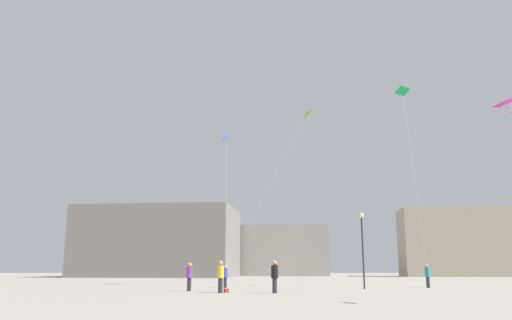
{
  "coord_description": "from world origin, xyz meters",
  "views": [
    {
      "loc": [
        1.01,
        -8.61,
        1.41
      ],
      "look_at": [
        0.0,
        14.32,
        6.32
      ],
      "focal_mm": 35.62,
      "sensor_mm": 36.0,
      "label": 1
    }
  ],
  "objects_px": {
    "person_in_black": "(275,275)",
    "handbag_beside_flyer": "(226,291)",
    "person_in_blue": "(225,275)",
    "person_in_teal": "(428,275)",
    "building_centre_hall": "(268,251)",
    "kite_cobalt_diamond": "(226,136)",
    "building_left_hall": "(159,242)",
    "kite_emerald_delta": "(403,98)",
    "person_in_purple": "(189,275)",
    "lamppost_east": "(362,238)",
    "kite_magenta_delta": "(507,105)",
    "building_right_hall": "(472,242)",
    "kite_lime_diamond": "(307,113)",
    "person_in_yellow": "(221,275)"
  },
  "relations": [
    {
      "from": "person_in_black",
      "to": "handbag_beside_flyer",
      "type": "relative_size",
      "value": 5.82
    },
    {
      "from": "person_in_blue",
      "to": "person_in_teal",
      "type": "height_order",
      "value": "person_in_teal"
    },
    {
      "from": "building_centre_hall",
      "to": "kite_cobalt_diamond",
      "type": "bearing_deg",
      "value": -92.7
    },
    {
      "from": "building_left_hall",
      "to": "person_in_teal",
      "type": "bearing_deg",
      "value": -55.98
    },
    {
      "from": "kite_emerald_delta",
      "to": "person_in_purple",
      "type": "bearing_deg",
      "value": -157.86
    },
    {
      "from": "kite_cobalt_diamond",
      "to": "lamppost_east",
      "type": "xyz_separation_m",
      "value": [
        10.55,
        -6.88,
        -9.48
      ]
    },
    {
      "from": "kite_magenta_delta",
      "to": "building_centre_hall",
      "type": "relative_size",
      "value": 0.31
    },
    {
      "from": "kite_emerald_delta",
      "to": "building_right_hall",
      "type": "bearing_deg",
      "value": 65.53
    },
    {
      "from": "kite_lime_diamond",
      "to": "lamppost_east",
      "type": "height_order",
      "value": "kite_lime_diamond"
    },
    {
      "from": "person_in_yellow",
      "to": "person_in_purple",
      "type": "xyz_separation_m",
      "value": [
        -2.23,
        2.19,
        -0.05
      ]
    },
    {
      "from": "person_in_black",
      "to": "building_centre_hall",
      "type": "height_order",
      "value": "building_centre_hall"
    },
    {
      "from": "building_left_hall",
      "to": "building_right_hall",
      "type": "height_order",
      "value": "building_right_hall"
    },
    {
      "from": "kite_cobalt_diamond",
      "to": "building_right_hall",
      "type": "height_order",
      "value": "kite_cobalt_diamond"
    },
    {
      "from": "building_right_hall",
      "to": "kite_cobalt_diamond",
      "type": "bearing_deg",
      "value": -128.79
    },
    {
      "from": "kite_lime_diamond",
      "to": "building_left_hall",
      "type": "bearing_deg",
      "value": 115.64
    },
    {
      "from": "person_in_purple",
      "to": "building_centre_hall",
      "type": "height_order",
      "value": "building_centre_hall"
    },
    {
      "from": "person_in_black",
      "to": "kite_magenta_delta",
      "type": "xyz_separation_m",
      "value": [
        9.57,
        -10.26,
        6.87
      ]
    },
    {
      "from": "person_in_teal",
      "to": "handbag_beside_flyer",
      "type": "xyz_separation_m",
      "value": [
        -14.13,
        -8.38,
        -0.82
      ]
    },
    {
      "from": "building_centre_hall",
      "to": "building_right_hall",
      "type": "bearing_deg",
      "value": -10.15
    },
    {
      "from": "person_in_purple",
      "to": "person_in_black",
      "type": "xyz_separation_m",
      "value": [
        5.44,
        -2.44,
        0.05
      ]
    },
    {
      "from": "building_left_hall",
      "to": "building_centre_hall",
      "type": "bearing_deg",
      "value": 35.96
    },
    {
      "from": "building_centre_hall",
      "to": "person_in_purple",
      "type": "bearing_deg",
      "value": -93.22
    },
    {
      "from": "building_centre_hall",
      "to": "handbag_beside_flyer",
      "type": "relative_size",
      "value": 70.39
    },
    {
      "from": "kite_cobalt_diamond",
      "to": "building_right_hall",
      "type": "distance_m",
      "value": 61.98
    },
    {
      "from": "person_in_yellow",
      "to": "building_right_hall",
      "type": "height_order",
      "value": "building_right_hall"
    },
    {
      "from": "kite_emerald_delta",
      "to": "building_right_hall",
      "type": "distance_m",
      "value": 58.32
    },
    {
      "from": "person_in_blue",
      "to": "building_left_hall",
      "type": "xyz_separation_m",
      "value": [
        -16.01,
        46.42,
        4.76
      ]
    },
    {
      "from": "person_in_black",
      "to": "kite_cobalt_diamond",
      "type": "xyz_separation_m",
      "value": [
        -4.33,
        13.33,
        11.99
      ]
    },
    {
      "from": "person_in_yellow",
      "to": "person_in_black",
      "type": "relative_size",
      "value": 0.99
    },
    {
      "from": "handbag_beside_flyer",
      "to": "building_centre_hall",
      "type": "bearing_deg",
      "value": 89.07
    },
    {
      "from": "person_in_purple",
      "to": "person_in_black",
      "type": "relative_size",
      "value": 0.95
    },
    {
      "from": "building_centre_hall",
      "to": "lamppost_east",
      "type": "bearing_deg",
      "value": -82.58
    },
    {
      "from": "person_in_blue",
      "to": "building_left_hall",
      "type": "height_order",
      "value": "building_left_hall"
    },
    {
      "from": "person_in_blue",
      "to": "building_right_hall",
      "type": "bearing_deg",
      "value": -56.2
    },
    {
      "from": "kite_magenta_delta",
      "to": "person_in_purple",
      "type": "bearing_deg",
      "value": 139.75
    },
    {
      "from": "person_in_purple",
      "to": "kite_emerald_delta",
      "type": "xyz_separation_m",
      "value": [
        15.8,
        6.43,
        13.83
      ]
    },
    {
      "from": "person_in_yellow",
      "to": "building_centre_hall",
      "type": "xyz_separation_m",
      "value": [
        1.44,
        67.52,
        3.6
      ]
    },
    {
      "from": "person_in_yellow",
      "to": "person_in_teal",
      "type": "bearing_deg",
      "value": 165.04
    },
    {
      "from": "person_in_purple",
      "to": "person_in_teal",
      "type": "height_order",
      "value": "person_in_purple"
    },
    {
      "from": "person_in_teal",
      "to": "kite_magenta_delta",
      "type": "height_order",
      "value": "kite_magenta_delta"
    },
    {
      "from": "person_in_black",
      "to": "person_in_yellow",
      "type": "bearing_deg",
      "value": -159.91
    },
    {
      "from": "person_in_yellow",
      "to": "kite_cobalt_diamond",
      "type": "bearing_deg",
      "value": -130.38
    },
    {
      "from": "handbag_beside_flyer",
      "to": "building_left_hall",
      "type": "bearing_deg",
      "value": 107.28
    },
    {
      "from": "lamppost_east",
      "to": "person_in_teal",
      "type": "bearing_deg",
      "value": 24.24
    },
    {
      "from": "lamppost_east",
      "to": "person_in_purple",
      "type": "bearing_deg",
      "value": -161.01
    },
    {
      "from": "person_in_blue",
      "to": "kite_emerald_delta",
      "type": "relative_size",
      "value": 0.11
    },
    {
      "from": "person_in_teal",
      "to": "lamppost_east",
      "type": "xyz_separation_m",
      "value": [
        -5.06,
        -2.28,
        2.59
      ]
    },
    {
      "from": "building_right_hall",
      "to": "lamppost_east",
      "type": "bearing_deg",
      "value": -117.05
    },
    {
      "from": "person_in_black",
      "to": "building_centre_hall",
      "type": "bearing_deg",
      "value": 116.09
    },
    {
      "from": "kite_lime_diamond",
      "to": "person_in_black",
      "type": "bearing_deg",
      "value": -107.73
    }
  ]
}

